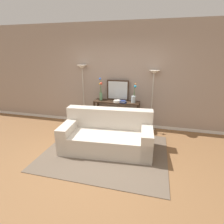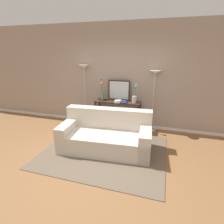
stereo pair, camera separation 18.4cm
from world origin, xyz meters
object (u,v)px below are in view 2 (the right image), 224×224
(floor_lamp_left, at_px, (84,78))
(book_row_under_console, at_px, (107,125))
(wall_mirror, at_px, (119,90))
(vase_tall_flowers, at_px, (102,91))
(fruit_bowl, at_px, (118,101))
(couch, at_px, (106,136))
(console_table, at_px, (118,110))
(vase_short_flowers, at_px, (135,97))
(floor_lamp_right, at_px, (154,84))
(book_stack, at_px, (123,102))

(floor_lamp_left, bearing_deg, book_row_under_console, -9.07)
(wall_mirror, height_order, vase_tall_flowers, vase_tall_flowers)
(wall_mirror, height_order, fruit_bowl, wall_mirror)
(vase_tall_flowers, distance_m, fruit_bowl, 0.56)
(couch, height_order, console_table, couch)
(couch, height_order, fruit_bowl, couch)
(vase_tall_flowers, relative_size, fruit_bowl, 3.15)
(console_table, bearing_deg, vase_short_flowers, -2.49)
(vase_short_flowers, bearing_deg, fruit_bowl, -168.25)
(wall_mirror, xyz_separation_m, book_row_under_console, (-0.32, -0.15, -1.02))
(console_table, xyz_separation_m, floor_lamp_left, (-1.04, 0.11, 0.83))
(couch, bearing_deg, fruit_bowl, 91.16)
(fruit_bowl, height_order, book_row_under_console, fruit_bowl)
(floor_lamp_right, bearing_deg, fruit_bowl, -166.19)
(fruit_bowl, distance_m, book_row_under_console, 0.86)
(vase_short_flowers, relative_size, book_row_under_console, 1.31)
(floor_lamp_right, distance_m, vase_tall_flowers, 1.44)
(floor_lamp_right, height_order, book_stack, floor_lamp_right)
(fruit_bowl, bearing_deg, vase_short_flowers, 11.75)
(console_table, distance_m, vase_short_flowers, 0.62)
(book_stack, relative_size, book_row_under_console, 0.51)
(vase_short_flowers, xyz_separation_m, book_row_under_console, (-0.80, 0.02, -0.90))
(console_table, bearing_deg, book_row_under_console, 180.00)
(couch, height_order, wall_mirror, wall_mirror)
(couch, xyz_separation_m, vase_tall_flowers, (-0.52, 1.22, 0.73))
(console_table, height_order, vase_tall_flowers, vase_tall_flowers)
(vase_tall_flowers, bearing_deg, floor_lamp_right, 3.64)
(vase_short_flowers, bearing_deg, couch, -109.29)
(vase_short_flowers, distance_m, book_stack, 0.33)
(floor_lamp_left, xyz_separation_m, book_stack, (1.22, -0.21, -0.55))
(wall_mirror, height_order, vase_short_flowers, wall_mirror)
(couch, bearing_deg, vase_short_flowers, 70.71)
(couch, bearing_deg, vase_tall_flowers, 113.23)
(floor_lamp_left, bearing_deg, wall_mirror, 1.95)
(couch, relative_size, book_row_under_console, 5.08)
(vase_tall_flowers, bearing_deg, book_row_under_console, -9.49)
(floor_lamp_left, bearing_deg, vase_short_flowers, -5.09)
(fruit_bowl, xyz_separation_m, book_stack, (0.14, 0.01, -0.01))
(floor_lamp_right, xyz_separation_m, vase_short_flowers, (-0.48, -0.13, -0.35))
(vase_tall_flowers, bearing_deg, console_table, -2.91)
(vase_short_flowers, xyz_separation_m, book_stack, (-0.29, -0.08, -0.13))
(console_table, relative_size, vase_short_flowers, 2.40)
(wall_mirror, bearing_deg, book_stack, -52.86)
(console_table, distance_m, floor_lamp_right, 1.22)
(floor_lamp_right, bearing_deg, wall_mirror, 177.90)
(floor_lamp_left, xyz_separation_m, fruit_bowl, (1.07, -0.22, -0.55))
(couch, distance_m, floor_lamp_right, 1.87)
(floor_lamp_left, height_order, vase_short_flowers, floor_lamp_left)
(vase_tall_flowers, xyz_separation_m, vase_short_flowers, (0.94, -0.04, -0.09))
(wall_mirror, distance_m, vase_tall_flowers, 0.48)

